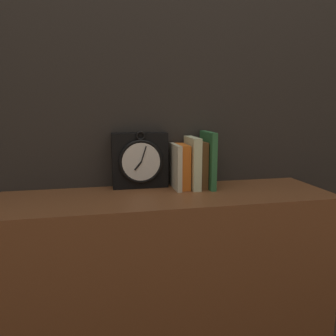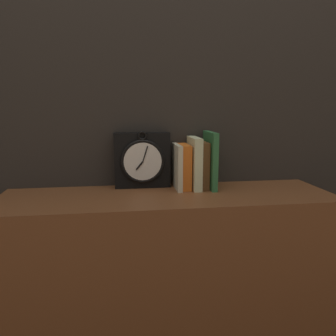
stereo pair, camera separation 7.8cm
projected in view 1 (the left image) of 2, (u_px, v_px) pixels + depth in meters
name	position (u px, v px, depth m)	size (l,w,h in m)	color
wall_back	(157.00, 46.00, 1.29)	(6.00, 0.05, 2.60)	#2D2823
bookshelf	(168.00, 287.00, 1.27)	(1.23, 0.35, 0.74)	brown
clock	(140.00, 160.00, 1.29)	(0.22, 0.07, 0.23)	black
book_slot0_cream	(176.00, 167.00, 1.29)	(0.02, 0.15, 0.17)	beige
book_slot1_orange	(182.00, 166.00, 1.30)	(0.04, 0.13, 0.17)	orange
book_slot2_cream	(192.00, 163.00, 1.29)	(0.03, 0.15, 0.20)	beige
book_slot3_brown	(200.00, 164.00, 1.31)	(0.03, 0.13, 0.18)	brown
book_slot4_green	(208.00, 160.00, 1.30)	(0.02, 0.16, 0.22)	#2F6D3B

